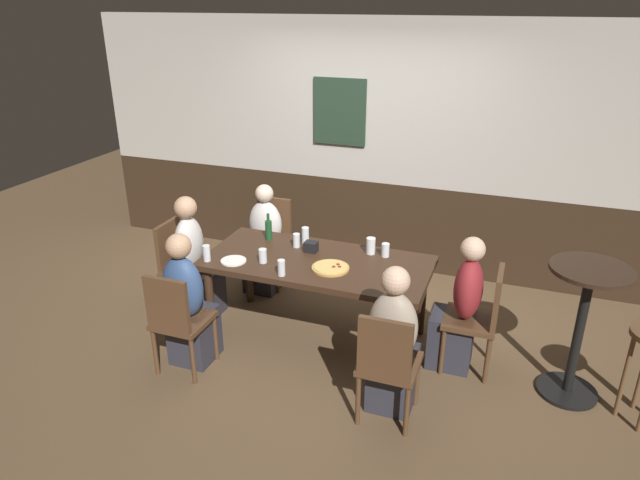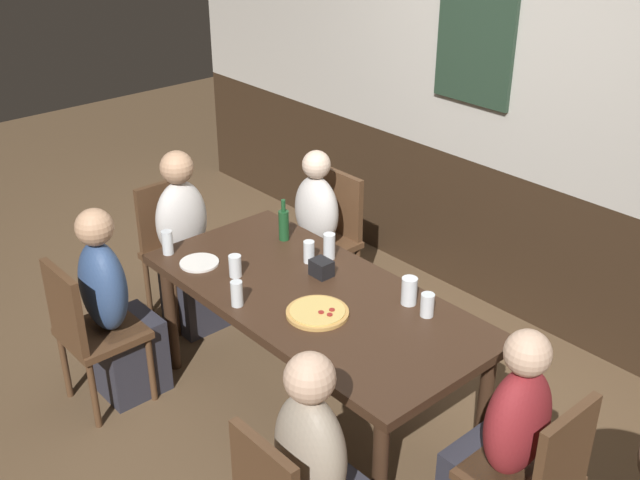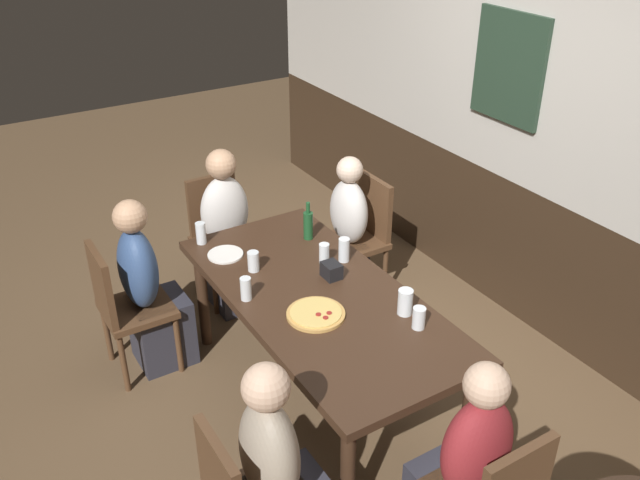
{
  "view_description": "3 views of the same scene",
  "coord_description": "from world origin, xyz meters",
  "px_view_note": "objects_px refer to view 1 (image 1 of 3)",
  "views": [
    {
      "loc": [
        1.51,
        -4.01,
        2.76
      ],
      "look_at": [
        0.06,
        -0.09,
        0.97
      ],
      "focal_mm": 31.92,
      "sensor_mm": 36.0,
      "label": 1
    },
    {
      "loc": [
        2.53,
        -2.2,
        2.76
      ],
      "look_at": [
        0.02,
        0.02,
        1.04
      ],
      "focal_mm": 43.48,
      "sensor_mm": 36.0,
      "label": 2
    },
    {
      "loc": [
        2.6,
        -1.59,
        2.8
      ],
      "look_at": [
        0.06,
        -0.03,
        1.12
      ],
      "focal_mm": 38.01,
      "sensor_mm": 36.0,
      "label": 3
    }
  ],
  "objects_px": {
    "chair_head_east": "(481,314)",
    "tumbler_water": "(207,254)",
    "chair_right_near": "(387,362)",
    "chair_left_far": "(271,236)",
    "person_head_west": "(195,266)",
    "condiment_caddy": "(311,247)",
    "chair_left_near": "(177,318)",
    "beer_glass_half": "(371,247)",
    "dining_table": "(317,268)",
    "person_left_near": "(189,309)",
    "beer_glass_tall": "(263,257)",
    "plate_white_large": "(234,261)",
    "person_right_near": "(393,350)",
    "side_bar_table": "(581,322)",
    "pint_glass_pale": "(305,236)",
    "pint_glass_amber": "(281,269)",
    "person_left_far": "(264,246)",
    "pizza": "(330,268)",
    "beer_bottle_green": "(269,229)",
    "pint_glass_stout": "(385,251)",
    "person_head_east": "(459,313)",
    "chair_head_west": "(180,262)",
    "tumbler_short": "(296,241)"
  },
  "relations": [
    {
      "from": "chair_head_east",
      "to": "tumbler_water",
      "type": "distance_m",
      "value": 2.25
    },
    {
      "from": "chair_right_near",
      "to": "chair_left_far",
      "type": "distance_m",
      "value": 2.38
    },
    {
      "from": "person_head_west",
      "to": "condiment_caddy",
      "type": "relative_size",
      "value": 10.47
    },
    {
      "from": "chair_left_far",
      "to": "chair_left_near",
      "type": "height_order",
      "value": "same"
    },
    {
      "from": "chair_right_near",
      "to": "beer_glass_half",
      "type": "bearing_deg",
      "value": 111.29
    },
    {
      "from": "dining_table",
      "to": "person_left_near",
      "type": "relative_size",
      "value": 1.64
    },
    {
      "from": "beer_glass_tall",
      "to": "plate_white_large",
      "type": "relative_size",
      "value": 0.56
    },
    {
      "from": "person_right_near",
      "to": "tumbler_water",
      "type": "distance_m",
      "value": 1.75
    },
    {
      "from": "side_bar_table",
      "to": "person_left_near",
      "type": "bearing_deg",
      "value": -167.85
    },
    {
      "from": "plate_white_large",
      "to": "person_head_west",
      "type": "bearing_deg",
      "value": 154.5
    },
    {
      "from": "pint_glass_pale",
      "to": "pint_glass_amber",
      "type": "bearing_deg",
      "value": -84.75
    },
    {
      "from": "chair_head_east",
      "to": "chair_left_near",
      "type": "relative_size",
      "value": 1.0
    },
    {
      "from": "person_left_far",
      "to": "pizza",
      "type": "distance_m",
      "value": 1.31
    },
    {
      "from": "beer_bottle_green",
      "to": "person_left_far",
      "type": "bearing_deg",
      "value": 121.48
    },
    {
      "from": "chair_head_east",
      "to": "pint_glass_pale",
      "type": "distance_m",
      "value": 1.64
    },
    {
      "from": "chair_head_east",
      "to": "beer_glass_tall",
      "type": "xyz_separation_m",
      "value": [
        -1.76,
        -0.19,
        0.29
      ]
    },
    {
      "from": "dining_table",
      "to": "chair_right_near",
      "type": "bearing_deg",
      "value": -46.04
    },
    {
      "from": "person_head_west",
      "to": "condiment_caddy",
      "type": "bearing_deg",
      "value": 7.73
    },
    {
      "from": "chair_head_east",
      "to": "plate_white_large",
      "type": "xyz_separation_m",
      "value": [
        -2.0,
        -0.26,
        0.25
      ]
    },
    {
      "from": "chair_left_far",
      "to": "chair_left_near",
      "type": "bearing_deg",
      "value": -90.0
    },
    {
      "from": "pint_glass_pale",
      "to": "side_bar_table",
      "type": "height_order",
      "value": "side_bar_table"
    },
    {
      "from": "chair_right_near",
      "to": "person_right_near",
      "type": "distance_m",
      "value": 0.16
    },
    {
      "from": "chair_left_near",
      "to": "pint_glass_pale",
      "type": "bearing_deg",
      "value": 62.7
    },
    {
      "from": "person_left_near",
      "to": "pint_glass_amber",
      "type": "distance_m",
      "value": 0.81
    },
    {
      "from": "chair_left_near",
      "to": "person_head_west",
      "type": "relative_size",
      "value": 0.76
    },
    {
      "from": "condiment_caddy",
      "to": "pint_glass_stout",
      "type": "bearing_deg",
      "value": 11.11
    },
    {
      "from": "beer_glass_tall",
      "to": "side_bar_table",
      "type": "height_order",
      "value": "side_bar_table"
    },
    {
      "from": "person_head_west",
      "to": "beer_glass_half",
      "type": "bearing_deg",
      "value": 10.29
    },
    {
      "from": "chair_left_near",
      "to": "plate_white_large",
      "type": "distance_m",
      "value": 0.67
    },
    {
      "from": "person_head_east",
      "to": "condiment_caddy",
      "type": "xyz_separation_m",
      "value": [
        -1.3,
        0.15,
        0.31
      ]
    },
    {
      "from": "person_head_west",
      "to": "tumbler_water",
      "type": "bearing_deg",
      "value": -43.84
    },
    {
      "from": "beer_glass_half",
      "to": "condiment_caddy",
      "type": "height_order",
      "value": "beer_glass_half"
    },
    {
      "from": "dining_table",
      "to": "chair_left_near",
      "type": "bearing_deg",
      "value": -133.96
    },
    {
      "from": "chair_head_east",
      "to": "pizza",
      "type": "distance_m",
      "value": 1.23
    },
    {
      "from": "chair_left_far",
      "to": "person_head_west",
      "type": "xyz_separation_m",
      "value": [
        -0.37,
        -0.86,
        -0.01
      ]
    },
    {
      "from": "dining_table",
      "to": "side_bar_table",
      "type": "height_order",
      "value": "side_bar_table"
    },
    {
      "from": "condiment_caddy",
      "to": "chair_head_west",
      "type": "bearing_deg",
      "value": -173.26
    },
    {
      "from": "tumbler_water",
      "to": "tumbler_short",
      "type": "height_order",
      "value": "tumbler_water"
    },
    {
      "from": "pint_glass_pale",
      "to": "beer_glass_tall",
      "type": "bearing_deg",
      "value": -109.67
    },
    {
      "from": "pint_glass_stout",
      "to": "pint_glass_pale",
      "type": "relative_size",
      "value": 0.81
    },
    {
      "from": "chair_right_near",
      "to": "beer_glass_half",
      "type": "distance_m",
      "value": 1.26
    },
    {
      "from": "pint_glass_amber",
      "to": "plate_white_large",
      "type": "xyz_separation_m",
      "value": [
        -0.48,
        0.09,
        -0.05
      ]
    },
    {
      "from": "chair_left_far",
      "to": "beer_glass_half",
      "type": "height_order",
      "value": "beer_glass_half"
    },
    {
      "from": "chair_head_east",
      "to": "pint_glass_stout",
      "type": "bearing_deg",
      "value": 162.22
    },
    {
      "from": "beer_bottle_green",
      "to": "chair_left_near",
      "type": "bearing_deg",
      "value": -103.15
    },
    {
      "from": "beer_glass_tall",
      "to": "condiment_caddy",
      "type": "xyz_separation_m",
      "value": [
        0.29,
        0.34,
        -0.01
      ]
    },
    {
      "from": "tumbler_short",
      "to": "pint_glass_pale",
      "type": "height_order",
      "value": "pint_glass_pale"
    },
    {
      "from": "pizza",
      "to": "chair_right_near",
      "type": "bearing_deg",
      "value": -47.94
    },
    {
      "from": "side_bar_table",
      "to": "tumbler_short",
      "type": "bearing_deg",
      "value": 173.3
    },
    {
      "from": "person_right_near",
      "to": "person_head_west",
      "type": "distance_m",
      "value": 2.14
    }
  ]
}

